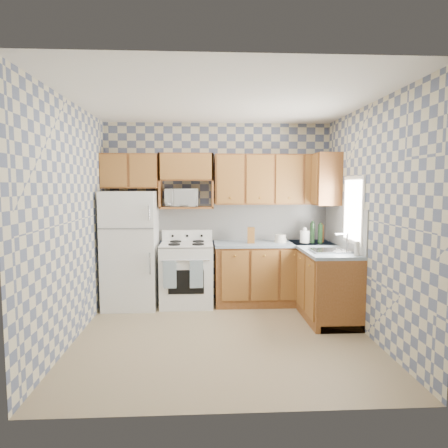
{
  "coord_description": "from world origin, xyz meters",
  "views": [
    {
      "loc": [
        -0.23,
        -4.52,
        1.76
      ],
      "look_at": [
        0.05,
        0.75,
        1.25
      ],
      "focal_mm": 32.0,
      "sensor_mm": 36.0,
      "label": 1
    }
  ],
  "objects_px": {
    "refrigerator": "(131,249)",
    "microwave": "(182,198)",
    "stove_body": "(187,275)",
    "electric_kettle": "(305,237)"
  },
  "relations": [
    {
      "from": "stove_body",
      "to": "electric_kettle",
      "type": "relative_size",
      "value": 5.09
    },
    {
      "from": "stove_body",
      "to": "microwave",
      "type": "distance_m",
      "value": 1.14
    },
    {
      "from": "microwave",
      "to": "electric_kettle",
      "type": "distance_m",
      "value": 1.9
    },
    {
      "from": "stove_body",
      "to": "microwave",
      "type": "height_order",
      "value": "microwave"
    },
    {
      "from": "microwave",
      "to": "refrigerator",
      "type": "bearing_deg",
      "value": -163.91
    },
    {
      "from": "refrigerator",
      "to": "microwave",
      "type": "distance_m",
      "value": 1.06
    },
    {
      "from": "stove_body",
      "to": "electric_kettle",
      "type": "bearing_deg",
      "value": -1.24
    },
    {
      "from": "microwave",
      "to": "stove_body",
      "type": "bearing_deg",
      "value": -62.75
    },
    {
      "from": "stove_body",
      "to": "electric_kettle",
      "type": "xyz_separation_m",
      "value": [
        1.74,
        -0.04,
        0.56
      ]
    },
    {
      "from": "refrigerator",
      "to": "stove_body",
      "type": "height_order",
      "value": "refrigerator"
    }
  ]
}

